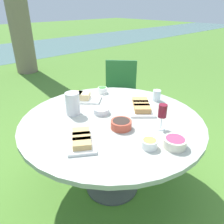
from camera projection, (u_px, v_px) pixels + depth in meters
ground_plane at (112, 185)px, 2.14m from camera, size 40.00×40.00×0.00m
dining_table at (112, 127)px, 1.85m from camera, size 1.50×1.50×0.74m
chair_near_left at (120, 88)px, 3.09m from camera, size 0.61×0.61×0.89m
water_pitcher at (73, 104)px, 1.84m from camera, size 0.13×0.12×0.19m
wine_glass at (163, 112)px, 1.60m from camera, size 0.06×0.06×0.20m
platter_bread_main at (82, 97)px, 2.13m from camera, size 0.35×0.37×0.08m
platter_charcuterie at (141, 106)px, 1.95m from camera, size 0.38×0.39×0.07m
platter_sandwich_side at (82, 140)px, 1.48m from camera, size 0.32×0.35×0.06m
bowl_fries at (149, 143)px, 1.43m from camera, size 0.11×0.11×0.06m
bowl_salad at (102, 90)px, 2.31m from camera, size 0.10×0.10×0.06m
bowl_olives at (121, 124)px, 1.65m from camera, size 0.16×0.16×0.06m
bowl_dip_red at (175, 142)px, 1.44m from camera, size 0.15×0.15×0.06m
bowl_dip_cream at (102, 110)px, 1.88m from camera, size 0.14×0.14×0.05m
cup_water_near at (157, 95)px, 2.12m from camera, size 0.08×0.08×0.11m
handbag at (45, 122)px, 3.02m from camera, size 0.30×0.14×0.37m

